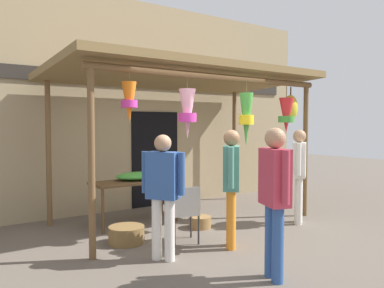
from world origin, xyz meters
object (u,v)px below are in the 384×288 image
(flower_heap_on_table, at_px, (139,176))
(vendor_in_orange, at_px, (163,187))
(folding_chair, at_px, (185,209))
(wicker_basket_spare, at_px, (127,235))
(customer_foreground, at_px, (299,168))
(display_table, at_px, (135,185))
(wicker_basket_by_table, at_px, (200,222))
(passerby_at_right, at_px, (275,190))
(shopper_by_bananas, at_px, (231,178))

(flower_heap_on_table, xyz_separation_m, vendor_in_orange, (-0.62, -1.89, 0.12))
(folding_chair, relative_size, wicker_basket_spare, 1.61)
(vendor_in_orange, xyz_separation_m, customer_foreground, (2.90, 0.23, 0.02))
(display_table, bearing_deg, wicker_basket_spare, -122.97)
(wicker_basket_by_table, bearing_deg, folding_chair, -140.78)
(display_table, height_order, passerby_at_right, passerby_at_right)
(customer_foreground, bearing_deg, wicker_basket_by_table, 155.22)
(flower_heap_on_table, xyz_separation_m, folding_chair, (-0.02, -1.48, -0.33))
(passerby_at_right, bearing_deg, customer_foreground, 33.83)
(passerby_at_right, bearing_deg, shopper_by_bananas, 72.80)
(wicker_basket_spare, relative_size, vendor_in_orange, 0.32)
(display_table, relative_size, flower_heap_on_table, 1.87)
(vendor_in_orange, bearing_deg, passerby_at_right, -60.96)
(display_table, relative_size, wicker_basket_by_table, 3.96)
(display_table, distance_m, wicker_basket_spare, 1.22)
(flower_heap_on_table, xyz_separation_m, customer_foreground, (2.27, -1.66, 0.14))
(flower_heap_on_table, xyz_separation_m, wicker_basket_by_table, (0.67, -0.92, -0.73))
(folding_chair, bearing_deg, vendor_in_orange, -145.86)
(flower_heap_on_table, relative_size, wicker_basket_spare, 1.52)
(wicker_basket_by_table, relative_size, customer_foreground, 0.23)
(flower_heap_on_table, relative_size, folding_chair, 0.94)
(customer_foreground, height_order, passerby_at_right, passerby_at_right)
(passerby_at_right, bearing_deg, flower_heap_on_table, 91.25)
(wicker_basket_by_table, relative_size, vendor_in_orange, 0.23)
(customer_foreground, xyz_separation_m, shopper_by_bananas, (-1.85, -0.34, 0.01))
(folding_chair, distance_m, customer_foreground, 2.34)
(display_table, height_order, shopper_by_bananas, shopper_by_bananas)
(passerby_at_right, bearing_deg, wicker_basket_spare, 109.75)
(flower_heap_on_table, bearing_deg, shopper_by_bananas, -78.15)
(wicker_basket_spare, xyz_separation_m, customer_foreground, (2.98, -0.68, 0.84))
(vendor_in_orange, bearing_deg, shopper_by_bananas, -6.13)
(flower_heap_on_table, bearing_deg, wicker_basket_spare, -125.77)
(customer_foreground, bearing_deg, flower_heap_on_table, 143.88)
(folding_chair, relative_size, passerby_at_right, 0.49)
(vendor_in_orange, relative_size, shopper_by_bananas, 0.97)
(display_table, distance_m, folding_chair, 1.43)
(flower_heap_on_table, distance_m, folding_chair, 1.51)
(folding_chair, distance_m, passerby_at_right, 1.73)
(display_table, xyz_separation_m, folding_chair, (0.09, -1.41, -0.18))
(display_table, distance_m, passerby_at_right, 3.09)
(wicker_basket_by_table, relative_size, passerby_at_right, 0.22)
(flower_heap_on_table, height_order, customer_foreground, customer_foreground)
(customer_foreground, bearing_deg, passerby_at_right, -146.17)
(wicker_basket_spare, relative_size, shopper_by_bananas, 0.31)
(vendor_in_orange, relative_size, passerby_at_right, 0.95)
(customer_foreground, relative_size, passerby_at_right, 0.97)
(wicker_basket_spare, height_order, shopper_by_bananas, shopper_by_bananas)
(wicker_basket_by_table, xyz_separation_m, customer_foreground, (1.60, -0.74, 0.87))
(display_table, bearing_deg, folding_chair, -86.21)
(passerby_at_right, bearing_deg, vendor_in_orange, 119.04)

